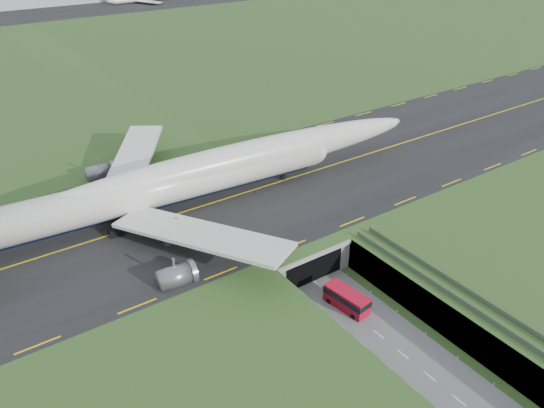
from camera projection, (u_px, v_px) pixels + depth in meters
ground at (344, 307)px, 86.72m from camera, size 900.00×900.00×0.00m
airfield_deck at (345, 293)px, 85.25m from camera, size 800.00×800.00×6.00m
trench_road at (376, 333)px, 81.29m from camera, size 12.00×75.00×0.20m
taxiway at (238, 195)px, 107.43m from camera, size 800.00×44.00×0.18m
tunnel_portal at (285, 243)px, 97.08m from camera, size 17.00×22.30×6.00m
guideway at (493, 322)px, 75.80m from camera, size 3.00×53.00×7.05m
jumbo_jet at (189, 179)px, 101.05m from camera, size 105.05×65.53×21.71m
shuttle_tram at (347, 299)px, 85.71m from camera, size 3.99×8.14×3.18m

